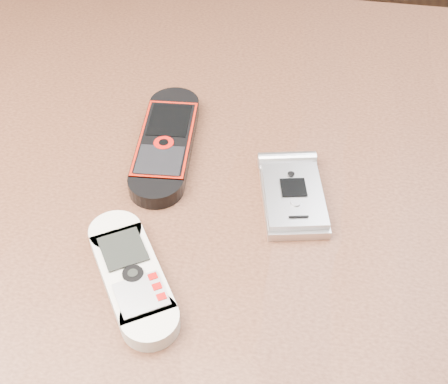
# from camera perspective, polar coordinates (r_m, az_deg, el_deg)

# --- Properties ---
(table) EXTENTS (1.20, 0.80, 0.75)m
(table) POSITION_cam_1_polar(r_m,az_deg,el_deg) (0.65, -0.44, -7.16)
(table) COLOR black
(table) RESTS_ON ground
(nokia_white) EXTENTS (0.11, 0.14, 0.02)m
(nokia_white) POSITION_cam_1_polar(r_m,az_deg,el_deg) (0.51, -8.42, -7.50)
(nokia_white) COLOR beige
(nokia_white) RESTS_ON table
(nokia_black_red) EXTENTS (0.07, 0.17, 0.02)m
(nokia_black_red) POSITION_cam_1_polar(r_m,az_deg,el_deg) (0.62, -5.34, 4.54)
(nokia_black_red) COLOR black
(nokia_black_red) RESTS_ON table
(motorola_razr) EXTENTS (0.08, 0.12, 0.02)m
(motorola_razr) POSITION_cam_1_polar(r_m,az_deg,el_deg) (0.57, 6.35, -0.29)
(motorola_razr) COLOR silver
(motorola_razr) RESTS_ON table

